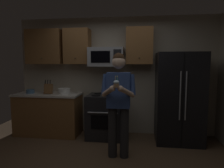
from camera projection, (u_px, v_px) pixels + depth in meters
name	position (u px, v px, depth m)	size (l,w,h in m)	color
wall_back	(115.00, 76.00, 4.59)	(4.40, 0.10, 2.60)	#B7AD99
oven_range	(106.00, 116.00, 4.31)	(0.76, 0.70, 0.93)	black
microwave	(106.00, 57.00, 4.30)	(0.74, 0.41, 0.40)	#9EA0A5
refrigerator	(179.00, 98.00, 4.03)	(0.90, 0.75, 1.80)	black
cabinet_row_upper	(81.00, 47.00, 4.40)	(2.78, 0.36, 0.76)	brown
counter_left	(49.00, 114.00, 4.51)	(1.44, 0.66, 0.92)	brown
knife_block	(48.00, 89.00, 4.39)	(0.16, 0.15, 0.32)	brown
bowl_large_white	(64.00, 91.00, 4.39)	(0.27, 0.27, 0.12)	white
bowl_small_colored	(30.00, 91.00, 4.49)	(0.18, 0.18, 0.08)	#4C7299
person	(118.00, 99.00, 3.32)	(0.60, 0.48, 1.76)	#262628
cupcake	(116.00, 84.00, 2.97)	(0.09, 0.09, 0.17)	#A87F56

